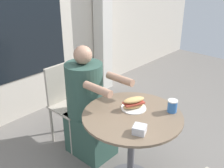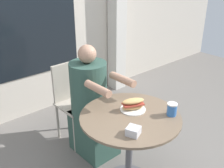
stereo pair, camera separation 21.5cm
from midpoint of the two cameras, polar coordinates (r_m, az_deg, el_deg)
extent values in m
cube|color=beige|center=(3.29, -16.86, 16.30)|extent=(8.00, 0.08, 2.80)
cube|color=black|center=(3.17, -20.04, 14.50)|extent=(1.74, 0.01, 1.61)
cube|color=beige|center=(3.93, 2.77, 15.52)|extent=(0.20, 0.20, 2.40)
cylinder|color=brown|center=(2.12, 6.94, -7.14)|extent=(0.81, 0.81, 0.02)
cylinder|color=#515156|center=(2.32, 6.49, -14.54)|extent=(0.06, 0.06, 0.68)
cube|color=#ADA393|center=(2.84, -5.40, -4.53)|extent=(0.39, 0.39, 0.02)
cube|color=#ADA393|center=(2.87, -7.66, 0.58)|extent=(0.35, 0.04, 0.42)
cylinder|color=#ADA393|center=(2.94, -0.66, -8.50)|extent=(0.03, 0.03, 0.43)
cylinder|color=#ADA393|center=(2.77, -5.89, -10.96)|extent=(0.03, 0.03, 0.43)
cylinder|color=#ADA393|center=(3.15, -4.65, -6.04)|extent=(0.03, 0.03, 0.43)
cylinder|color=#ADA393|center=(3.00, -9.69, -8.13)|extent=(0.03, 0.03, 0.43)
cube|color=#2D4C42|center=(2.76, -1.62, -10.64)|extent=(0.35, 0.46, 0.45)
cylinder|color=#2D4C42|center=(2.56, -2.74, -0.99)|extent=(0.36, 0.36, 0.53)
sphere|color=tan|center=(2.43, -2.90, 6.51)|extent=(0.17, 0.17, 0.17)
cylinder|color=tan|center=(2.37, 4.92, 0.95)|extent=(0.07, 0.29, 0.07)
cylinder|color=tan|center=(2.18, -0.31, -1.08)|extent=(0.07, 0.29, 0.07)
cylinder|color=white|center=(2.20, 7.39, -5.53)|extent=(0.21, 0.21, 0.01)
ellipsoid|color=tan|center=(2.18, 7.42, -4.98)|extent=(0.20, 0.15, 0.04)
cube|color=#B74233|center=(2.17, 7.46, -4.38)|extent=(0.19, 0.15, 0.01)
ellipsoid|color=tan|center=(2.16, 7.50, -3.78)|extent=(0.20, 0.15, 0.04)
cylinder|color=#336BB7|center=(2.16, 15.72, -5.52)|extent=(0.08, 0.08, 0.09)
cylinder|color=white|center=(2.14, 15.88, -4.30)|extent=(0.08, 0.08, 0.01)
cube|color=silver|center=(1.89, 7.99, -10.20)|extent=(0.12, 0.12, 0.06)
camera|label=1|loc=(0.11, -87.14, 1.31)|focal=42.00mm
camera|label=2|loc=(0.11, 92.86, -1.31)|focal=42.00mm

